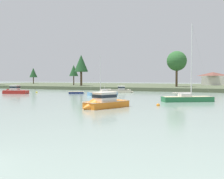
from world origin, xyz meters
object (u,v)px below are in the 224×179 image
Objects in this scene: cruiser_red at (13,92)px; mooring_buoy_yellow at (37,92)px; cruiser_cream at (122,91)px; sailboat_skyblue at (103,94)px; dinghy_navy at (76,93)px; cruiser_orange at (102,104)px; sailboat_green at (187,100)px; mooring_buoy_orange at (158,105)px.

cruiser_red is 6.07m from mooring_buoy_yellow.
cruiser_red is (-23.17, -13.94, 0.08)m from cruiser_cream.
sailboat_skyblue reaches higher than mooring_buoy_yellow.
sailboat_skyblue reaches higher than cruiser_red.
sailboat_skyblue is 1.36× the size of cruiser_cream.
cruiser_red reaches higher than mooring_buoy_yellow.
sailboat_skyblue is 8.93m from dinghy_navy.
cruiser_cream is 0.94× the size of cruiser_orange.
dinghy_navy is at bearing 1.76° from mooring_buoy_yellow.
sailboat_skyblue reaches higher than dinghy_navy.
dinghy_navy is at bearing -137.98° from cruiser_cream.
cruiser_red is (-14.15, -5.80, 0.29)m from dinghy_navy.
cruiser_orange is at bearing -123.59° from sailboat_green.
cruiser_cream is 34.76m from cruiser_orange.
sailboat_skyblue is 17.21× the size of mooring_buoy_yellow.
cruiser_red is 37.99m from cruiser_orange.
cruiser_cream is 22.22m from mooring_buoy_yellow.
sailboat_green is 16.33m from cruiser_orange.
sailboat_green is 24.50× the size of mooring_buoy_orange.
cruiser_cream is 12.84× the size of mooring_buoy_orange.
dinghy_navy is at bearing 160.51° from sailboat_skyblue.
mooring_buoy_yellow is (-36.02, 19.67, 0.00)m from mooring_buoy_orange.
cruiser_orange reaches higher than cruiser_cream.
cruiser_orange is at bearing -53.94° from dinghy_navy.
cruiser_cream is 32.14m from mooring_buoy_orange.
cruiser_red reaches higher than dinghy_navy.
dinghy_navy is 0.55× the size of cruiser_orange.
sailboat_skyblue is at bearing 114.16° from cruiser_orange.
sailboat_green is (19.06, -8.75, 0.05)m from sailboat_skyblue.
cruiser_red is at bearing -115.85° from mooring_buoy_yellow.
mooring_buoy_yellow is at bearing -178.24° from dinghy_navy.
mooring_buoy_orange is (-2.96, -8.30, -0.17)m from sailboat_green.
sailboat_green reaches higher than mooring_buoy_orange.
sailboat_skyblue is at bearing 7.14° from cruiser_red.
dinghy_navy is at bearing 156.88° from sailboat_green.
sailboat_green reaches higher than dinghy_navy.
sailboat_green is 40.61m from mooring_buoy_yellow.
cruiser_orange reaches higher than mooring_buoy_yellow.
mooring_buoy_orange is at bearing -109.64° from sailboat_green.
cruiser_cream is 27.04m from cruiser_red.
dinghy_navy is 0.31× the size of sailboat_green.
dinghy_navy is 7.43× the size of mooring_buoy_yellow.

